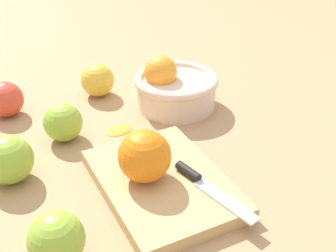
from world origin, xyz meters
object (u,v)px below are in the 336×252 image
at_px(bowl, 174,87).
at_px(apple_front_left_2, 5,99).
at_px(cutting_board, 162,183).
at_px(apple_front_left_3, 8,160).
at_px(orange_on_board, 145,156).
at_px(apple_front_right, 56,239).
at_px(knife, 203,183).
at_px(apple_mid_left, 98,80).
at_px(apple_front_left, 63,122).

height_order(bowl, apple_front_left_2, bowl).
bearing_deg(cutting_board, apple_front_left_3, -122.91).
xyz_separation_m(orange_on_board, apple_front_left_3, (-0.12, -0.17, -0.02)).
relative_size(cutting_board, apple_front_left_2, 3.59).
distance_m(bowl, apple_front_right, 0.43).
distance_m(cutting_board, knife, 0.06).
bearing_deg(apple_mid_left, orange_on_board, -7.18).
distance_m(bowl, apple_front_left, 0.23).
bearing_deg(orange_on_board, apple_front_right, -63.51).
xyz_separation_m(apple_front_left, apple_front_left_3, (0.08, -0.11, 0.00)).
height_order(bowl, apple_front_left_3, bowl).
bearing_deg(apple_front_right, apple_front_left_2, 178.79).
height_order(orange_on_board, apple_front_left, orange_on_board).
distance_m(apple_mid_left, apple_front_left_3, 0.30).
distance_m(apple_front_right, apple_front_left_3, 0.19).
height_order(apple_front_left, apple_front_right, apple_front_right).
bearing_deg(apple_mid_left, apple_front_left, -39.37).
relative_size(apple_front_right, apple_front_left_2, 1.04).
bearing_deg(apple_front_left_2, apple_front_left, 28.99).
bearing_deg(apple_front_left_3, apple_mid_left, 134.50).
relative_size(apple_front_right, apple_front_left_3, 0.93).
bearing_deg(apple_front_left_2, apple_front_right, -1.21).
height_order(orange_on_board, apple_mid_left, orange_on_board).
bearing_deg(apple_front_right, apple_front_left_3, -173.41).
bearing_deg(apple_front_left_3, bowl, 106.49).
height_order(orange_on_board, knife, orange_on_board).
bearing_deg(orange_on_board, knife, 50.04).
height_order(apple_front_left_2, apple_mid_left, same).
height_order(orange_on_board, apple_front_right, orange_on_board).
relative_size(cutting_board, orange_on_board, 3.11).
xyz_separation_m(bowl, apple_front_left_2, (-0.11, -0.31, -0.01)).
relative_size(apple_front_left, apple_front_left_3, 0.90).
relative_size(cutting_board, apple_front_left, 3.56).
bearing_deg(apple_front_right, cutting_board, 110.11).
height_order(bowl, apple_mid_left, bowl).
distance_m(knife, apple_front_left_2, 0.44).
distance_m(cutting_board, apple_front_right, 0.19).
bearing_deg(apple_front_left_3, apple_front_left, 126.30).
xyz_separation_m(bowl, orange_on_board, (0.22, -0.16, 0.02)).
bearing_deg(apple_front_left, bowl, 95.52).
bearing_deg(apple_front_left, cutting_board, 24.16).
height_order(knife, apple_mid_left, apple_mid_left).
relative_size(apple_front_left, apple_front_right, 0.97).
relative_size(orange_on_board, apple_front_left, 1.14).
xyz_separation_m(cutting_board, apple_mid_left, (-0.34, 0.02, 0.02)).
height_order(cutting_board, orange_on_board, orange_on_board).
xyz_separation_m(apple_front_right, apple_front_left_3, (-0.19, -0.02, 0.00)).
bearing_deg(apple_front_left_3, orange_on_board, 56.48).
relative_size(cutting_board, apple_front_right, 3.45).
relative_size(apple_mid_left, apple_front_left_3, 0.91).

